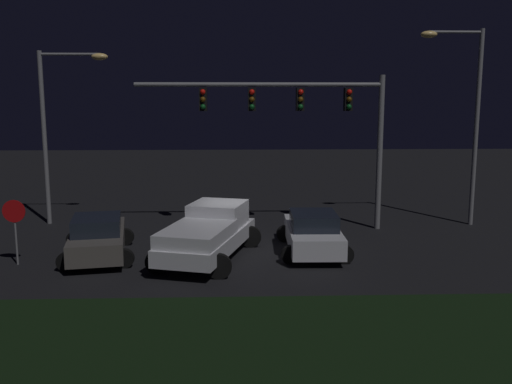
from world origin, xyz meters
name	(u,v)px	position (x,y,z in m)	size (l,w,h in m)	color
ground_plane	(236,248)	(0.00, 0.00, 0.00)	(80.00, 80.00, 0.00)	black
grass_median	(237,348)	(0.00, -8.67, 0.05)	(23.64, 6.35, 0.10)	black
pickup_truck	(209,230)	(-0.95, -1.26, 1.00)	(3.86, 5.74, 1.80)	silver
car_sedan	(313,232)	(2.78, -0.65, 0.74)	(2.54, 4.44, 1.51)	silver
car_sedan_far	(98,237)	(-4.87, -1.06, 0.74)	(2.98, 4.65, 1.51)	#514C47
traffic_signal_gantry	(301,111)	(2.70, 3.03, 5.03)	(10.32, 0.56, 6.50)	slate
street_lamp_left	(58,115)	(-7.72, 4.52, 4.84)	(3.00, 0.44, 7.55)	slate
street_lamp_right	(466,104)	(9.88, 3.68, 5.30)	(2.72, 0.44, 8.44)	slate
stop_sign	(14,220)	(-7.40, -1.85, 1.56)	(0.76, 0.08, 2.23)	slate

